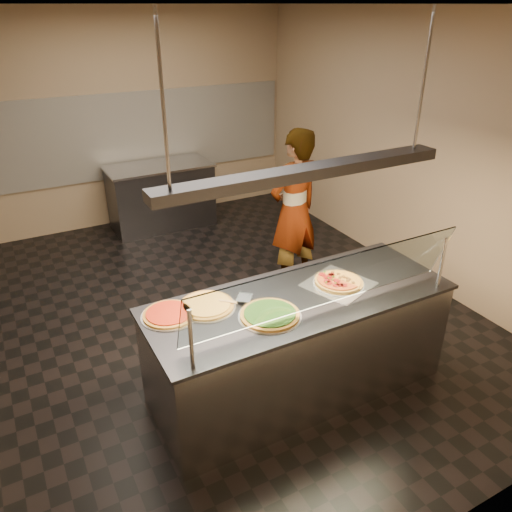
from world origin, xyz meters
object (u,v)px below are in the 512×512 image
perforated_tray (338,283)px  worker (294,211)px  sneeze_guard (329,283)px  serving_counter (298,344)px  half_pizza_pepperoni (329,283)px  heat_lamp_housing (307,172)px  prep_table (161,196)px  half_pizza_sausage (347,278)px  pizza_spinach (270,314)px  pizza_tomato (169,314)px  pizza_cheese (207,305)px  pizza_spatula (234,299)px

perforated_tray → worker: size_ratio=0.33×
sneeze_guard → perforated_tray: (0.38, 0.36, -0.29)m
serving_counter → sneeze_guard: bearing=-90.0°
half_pizza_pepperoni → heat_lamp_housing: size_ratio=0.19×
worker → prep_table: bearing=-84.3°
sneeze_guard → half_pizza_sausage: bearing=37.4°
worker → heat_lamp_housing: heat_lamp_housing is taller
pizza_spinach → heat_lamp_housing: size_ratio=0.21×
prep_table → worker: worker is taller
pizza_tomato → sneeze_guard: bearing=-29.9°
sneeze_guard → perforated_tray: sneeze_guard is taller
pizza_tomato → heat_lamp_housing: heat_lamp_housing is taller
pizza_spinach → pizza_cheese: size_ratio=1.07×
half_pizza_sausage → serving_counter: bearing=-177.6°
perforated_tray → half_pizza_pepperoni: size_ratio=1.39×
pizza_cheese → pizza_spatula: bearing=-14.0°
half_pizza_sausage → pizza_cheese: (-1.19, 0.20, -0.01)m
heat_lamp_housing → pizza_spatula: bearing=161.4°
sneeze_guard → pizza_cheese: sneeze_guard is taller
pizza_cheese → worker: 2.13m
sneeze_guard → worker: worker is taller
pizza_spinach → serving_counter: bearing=19.2°
half_pizza_sausage → worker: worker is taller
half_pizza_sausage → worker: (0.46, 1.56, -0.03)m
half_pizza_sausage → prep_table: bearing=94.5°
half_pizza_sausage → prep_table: size_ratio=0.29×
sneeze_guard → half_pizza_pepperoni: sneeze_guard is taller
pizza_cheese → pizza_tomato: 0.30m
pizza_tomato → worker: 2.36m
serving_counter → pizza_spinach: pizza_spinach is taller
pizza_tomato → pizza_spatula: pizza_spatula is taller
pizza_spatula → prep_table: pizza_spatula is taller
pizza_spatula → heat_lamp_housing: (0.50, -0.17, 0.99)m
sneeze_guard → heat_lamp_housing: size_ratio=0.98×
serving_counter → perforated_tray: 0.61m
serving_counter → worker: (0.93, 1.58, 0.46)m
half_pizza_sausage → pizza_cheese: 1.20m
pizza_spatula → serving_counter: bearing=-18.6°
perforated_tray → prep_table: (-0.22, 3.97, -0.47)m
worker → pizza_spinach: bearing=40.9°
pizza_tomato → perforated_tray: bearing=-8.8°
perforated_tray → prep_table: 4.01m
perforated_tray → pizza_cheese: pizza_cheese is taller
worker → heat_lamp_housing: 2.10m
worker → half_pizza_sausage: bearing=61.6°
perforated_tray → worker: bearing=70.5°
half_pizza_pepperoni → half_pizza_sausage: bearing=-0.4°
half_pizza_pepperoni → pizza_cheese: (-1.00, 0.20, -0.02)m
sneeze_guard → prep_table: (0.16, 4.34, -0.76)m
half_pizza_pepperoni → pizza_tomato: size_ratio=1.06×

